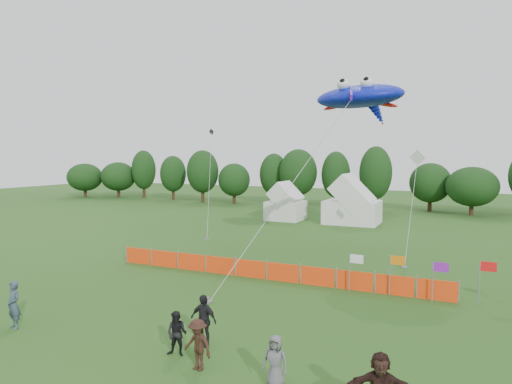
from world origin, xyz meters
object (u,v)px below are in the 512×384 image
at_px(barrier_fence, 266,271).
at_px(spectator_c, 198,345).
at_px(tent_left, 286,204).
at_px(spectator_a, 14,305).
at_px(stingray_kite, 361,98).
at_px(spectator_b, 177,334).
at_px(spectator_e, 275,361).
at_px(spectator_d, 203,320).
at_px(tent_right, 352,205).

height_order(barrier_fence, spectator_c, spectator_c).
bearing_deg(tent_left, spectator_a, -87.87).
height_order(spectator_a, stingray_kite, stingray_kite).
bearing_deg(stingray_kite, spectator_b, -98.74).
height_order(spectator_a, spectator_e, spectator_a).
bearing_deg(stingray_kite, spectator_d, -98.07).
xyz_separation_m(spectator_b, spectator_c, (1.23, -0.60, 0.06)).
bearing_deg(spectator_e, tent_left, 108.58).
height_order(tent_left, spectator_b, tent_left).
distance_m(spectator_a, spectator_b, 7.47).
bearing_deg(spectator_d, tent_left, 109.78).
xyz_separation_m(tent_left, tent_right, (7.19, 0.29, 0.27)).
bearing_deg(stingray_kite, barrier_fence, -118.66).
distance_m(tent_right, spectator_d, 32.37).
distance_m(barrier_fence, spectator_e, 12.03).
xyz_separation_m(spectator_a, spectator_c, (8.66, 0.05, -0.12)).
bearing_deg(stingray_kite, tent_left, 125.24).
bearing_deg(spectator_b, spectator_e, -18.43).
xyz_separation_m(tent_right, stingray_kite, (4.14, -16.32, 8.76)).
height_order(spectator_b, spectator_e, spectator_e).
bearing_deg(spectator_b, tent_right, 82.75).
distance_m(tent_left, spectator_c, 35.21).
relative_size(spectator_c, stingray_kite, 0.09).
distance_m(spectator_d, spectator_e, 3.99).
xyz_separation_m(spectator_c, spectator_d, (-0.86, 1.76, 0.10)).
height_order(spectator_a, spectator_c, spectator_a).
bearing_deg(spectator_e, spectator_d, 151.94).
relative_size(tent_left, spectator_c, 2.24).
bearing_deg(barrier_fence, spectator_d, -80.93).
relative_size(spectator_a, spectator_e, 1.20).
relative_size(barrier_fence, spectator_c, 11.81).
distance_m(spectator_a, stingray_kite, 22.64).
distance_m(tent_left, spectator_b, 34.30).
relative_size(barrier_fence, spectator_d, 10.54).
distance_m(tent_left, tent_right, 7.20).
bearing_deg(tent_left, spectator_c, -73.63).
bearing_deg(spectator_a, barrier_fence, 72.56).
bearing_deg(spectator_a, stingray_kite, 73.08).
bearing_deg(barrier_fence, tent_left, 108.39).
height_order(spectator_c, stingray_kite, stingray_kite).
bearing_deg(spectator_c, stingray_kite, 97.17).
bearing_deg(tent_left, barrier_fence, -71.61).
bearing_deg(tent_left, spectator_e, -69.47).
bearing_deg(barrier_fence, stingray_kite, 61.34).
relative_size(tent_right, spectator_e, 3.40).
height_order(barrier_fence, spectator_d, spectator_d).
relative_size(spectator_c, spectator_d, 0.89).
distance_m(spectator_c, spectator_e, 2.73).
bearing_deg(spectator_b, spectator_a, 175.15).
bearing_deg(stingray_kite, spectator_e, -85.75).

